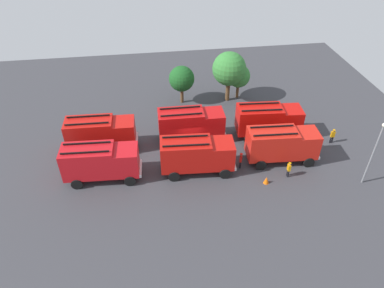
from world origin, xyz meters
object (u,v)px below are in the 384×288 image
Objects in this scene: tree_0 at (182,79)px; tree_1 at (229,69)px; fire_truck_0 at (100,161)px; firefighter_2 at (241,160)px; traffic_cone_0 at (266,180)px; firefighter_0 at (333,135)px; fire_truck_1 at (197,154)px; fire_truck_4 at (191,124)px; fire_truck_5 at (268,119)px; lamppost at (375,150)px; firefighter_1 at (289,169)px; fire_truck_3 at (101,133)px; firefighter_3 at (274,109)px; tree_2 at (239,76)px; fire_truck_2 at (282,144)px.

tree_1 is (5.89, -0.27, 1.05)m from tree_0.
firefighter_2 is (13.50, -0.37, -1.16)m from fire_truck_0.
fire_truck_0 is 15.77m from traffic_cone_0.
firefighter_0 reaches higher than traffic_cone_0.
tree_0 is (0.23, 13.50, 1.16)m from fire_truck_1.
fire_truck_4 is 8.53m from fire_truck_5.
firefighter_0 is 2.30× the size of traffic_cone_0.
fire_truck_0 is at bearing -161.30° from fire_truck_5.
tree_1 is at bearing 54.12° from fire_truck_4.
lamppost is (9.14, -1.24, 3.60)m from traffic_cone_0.
firefighter_1 is (-0.03, -6.85, -1.22)m from fire_truck_5.
fire_truck_3 is 1.12× the size of tree_1.
firefighter_1 is 0.95× the size of firefighter_2.
fire_truck_5 is 8.06m from traffic_cone_0.
firefighter_1 is 0.96× the size of firefighter_3.
firefighter_2 reaches higher than firefighter_3.
firefighter_2 is 1.01× the size of firefighter_3.
firefighter_1 is (-6.65, -4.53, -0.02)m from firefighter_0.
fire_truck_1 is at bearing 104.07° from firefighter_0.
firefighter_2 reaches higher than firefighter_1.
fire_truck_1 is 1.13× the size of tree_1.
lamppost reaches higher than fire_truck_4.
tree_2 is (-3.18, 5.17, 2.06)m from firefighter_3.
traffic_cone_0 is (1.89, -2.56, -0.62)m from firefighter_2.
traffic_cone_0 is at bearing 146.71° from firefighter_2.
lamppost is at bearing -65.89° from tree_2.
traffic_cone_0 is (6.08, -16.16, -2.95)m from tree_0.
fire_truck_3 is 19.34m from firefighter_1.
tree_1 is at bearing 30.10° from fire_truck_3.
fire_truck_2 is 8.49m from firefighter_3.
fire_truck_5 is 4.19× the size of firefighter_2.
firefighter_1 is 10.79m from firefighter_3.
lamppost is at bearing -174.15° from firefighter_0.
lamppost is (6.77, -1.87, 3.04)m from firefighter_1.
fire_truck_3 is (-0.24, 4.68, 0.00)m from fire_truck_0.
fire_truck_3 is 4.35× the size of firefighter_1.
tree_2 is at bearing -79.50° from firefighter_3.
fire_truck_2 reaches higher than firefighter_1.
fire_truck_0 is at bearing 1.63° from firefighter_3.
firefighter_0 is 14.54m from tree_1.
tree_1 is at bearing -77.08° from firefighter_2.
tree_1 reaches higher than firefighter_3.
lamppost reaches higher than tree_1.
fire_truck_5 is 9.06m from tree_1.
tree_2 reaches higher than firefighter_1.
firefighter_3 is at bearing 18.21° from fire_truck_4.
lamppost is at bearing -12.40° from firefighter_1.
fire_truck_2 is 9.92× the size of traffic_cone_0.
firefighter_1 is at bearing -85.96° from tree_2.
firefighter_0 is (6.63, -2.32, -1.20)m from fire_truck_5.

